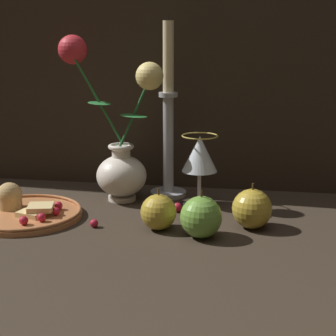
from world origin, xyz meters
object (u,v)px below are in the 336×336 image
candlestick (168,129)px  apple_near_glass (158,212)px  plate_with_pastries (22,210)px  apple_at_table_edge (201,217)px  wine_glass (200,157)px  vase (117,144)px  apple_beside_vase (252,209)px

candlestick → apple_near_glass: size_ratio=4.93×
plate_with_pastries → apple_at_table_edge: size_ratio=2.60×
wine_glass → plate_with_pastries: bearing=-158.2°
apple_near_glass → apple_at_table_edge: size_ratio=0.90×
vase → plate_with_pastries: bearing=-137.5°
apple_beside_vase → apple_at_table_edge: 0.11m
candlestick → apple_near_glass: bearing=-85.2°
plate_with_pastries → candlestick: size_ratio=0.58×
apple_beside_vase → vase: bearing=155.5°
vase → plate_with_pastries: (-0.16, -0.15, -0.11)m
vase → candlestick: candlestick is taller
apple_beside_vase → plate_with_pastries: bearing=-178.4°
apple_near_glass → wine_glass: bearing=70.2°
apple_beside_vase → apple_at_table_edge: bearing=-144.0°
wine_glass → candlestick: (-0.08, 0.06, 0.05)m
wine_glass → apple_near_glass: size_ratio=1.91×
candlestick → apple_at_table_edge: bearing=-67.8°
wine_glass → vase: bearing=176.7°
candlestick → apple_near_glass: (0.02, -0.22, -0.12)m
apple_beside_vase → apple_near_glass: bearing=-167.8°
plate_with_pastries → candlestick: bearing=36.8°
vase → wine_glass: vase is taller
apple_near_glass → vase: bearing=125.4°
candlestick → apple_beside_vase: (0.19, -0.18, -0.12)m
plate_with_pastries → apple_at_table_edge: (0.36, -0.05, 0.02)m
vase → apple_beside_vase: (0.29, -0.13, -0.09)m
candlestick → apple_at_table_edge: (0.10, -0.25, -0.11)m
vase → apple_beside_vase: vase is taller
apple_beside_vase → apple_near_glass: (-0.17, -0.04, -0.00)m
apple_near_glass → plate_with_pastries: bearing=175.0°
plate_with_pastries → apple_near_glass: size_ratio=2.87×
vase → apple_near_glass: 0.23m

